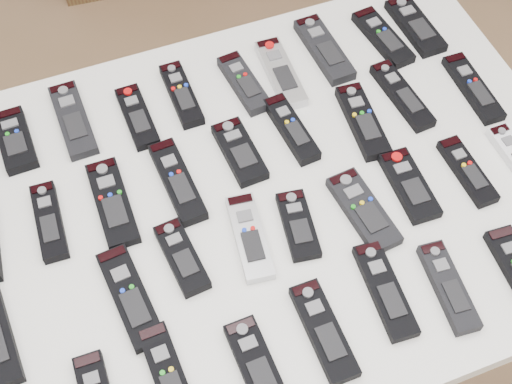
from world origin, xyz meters
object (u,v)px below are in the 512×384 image
object	(u,v)px
remote_3	(137,117)
remote_21	(182,257)
remote_33	(385,290)
remote_9	(415,26)
table	(256,214)
remote_16	(363,121)
remote_8	(383,37)
remote_26	(467,171)
remote_18	(473,88)
remote_15	(291,129)
remote_24	(363,211)
remote_17	(402,95)
remote_7	(324,49)
remote_20	(130,297)
remote_23	(298,225)
remote_25	(409,185)
remote_2	(73,120)
remote_5	(244,83)
remote_30	(170,379)
remote_4	(182,95)
remote_34	(448,287)
remote_13	(178,182)
remote_32	(324,331)
remote_1	(15,140)
remote_14	(240,152)
remote_12	(113,203)
remote_11	(49,222)
remote_6	(281,73)
remote_31	(256,365)

from	to	relation	value
remote_3	remote_21	distance (m)	0.34
remote_33	remote_9	bearing A→B (deg)	61.35
table	remote_16	xyz separation A→B (m)	(0.26, 0.09, 0.07)
remote_8	remote_26	bearing A→B (deg)	-98.23
remote_18	remote_16	bearing A→B (deg)	-179.17
remote_15	remote_26	size ratio (longest dim) A/B	1.07
remote_24	remote_8	bearing A→B (deg)	53.34
remote_17	remote_15	bearing A→B (deg)	175.59
remote_18	remote_24	distance (m)	0.39
remote_7	remote_20	bearing A→B (deg)	-145.39
remote_23	remote_25	distance (m)	0.23
remote_2	remote_5	distance (m)	0.36
remote_3	remote_26	world-z (taller)	remote_26
remote_15	remote_30	bearing A→B (deg)	-137.98
remote_4	remote_33	world-z (taller)	remote_4
remote_20	remote_25	world-z (taller)	same
remote_25	remote_34	size ratio (longest dim) A/B	0.93
remote_13	remote_32	bearing A→B (deg)	-73.01
remote_1	remote_9	xyz separation A→B (m)	(0.89, 0.00, -0.00)
remote_14	remote_21	world-z (taller)	remote_21
remote_1	remote_25	size ratio (longest dim) A/B	0.94
remote_2	remote_12	bearing A→B (deg)	-84.98
remote_16	remote_18	world-z (taller)	remote_16
remote_9	remote_26	bearing A→B (deg)	-105.55
remote_7	remote_24	bearing A→B (deg)	-106.40
remote_4	remote_17	size ratio (longest dim) A/B	0.91
remote_5	remote_11	size ratio (longest dim) A/B	1.00
remote_4	remote_2	bearing A→B (deg)	176.13
remote_6	remote_18	distance (m)	0.40
table	remote_1	distance (m)	0.50
remote_2	remote_8	world-z (taller)	same
remote_26	remote_34	xyz separation A→B (m)	(-0.16, -0.20, 0.00)
remote_13	remote_31	bearing A→B (deg)	-91.45
remote_8	remote_9	bearing A→B (deg)	-2.21
remote_12	remote_21	bearing A→B (deg)	-60.54
remote_2	remote_25	world-z (taller)	same
remote_4	remote_15	bearing A→B (deg)	-43.28
remote_8	remote_34	bearing A→B (deg)	-112.61
remote_20	remote_15	bearing A→B (deg)	25.53
remote_9	remote_23	size ratio (longest dim) A/B	1.25
remote_1	remote_23	size ratio (longest dim) A/B	1.06
remote_18	remote_31	xyz separation A→B (m)	(-0.63, -0.39, 0.00)
remote_13	remote_15	size ratio (longest dim) A/B	1.12
remote_1	remote_30	bearing A→B (deg)	-77.48
remote_2	remote_9	distance (m)	0.77
remote_2	remote_7	distance (m)	0.55
remote_25	remote_34	world-z (taller)	remote_34
remote_7	remote_12	distance (m)	0.57
remote_12	remote_30	world-z (taller)	same
remote_26	remote_30	distance (m)	0.68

